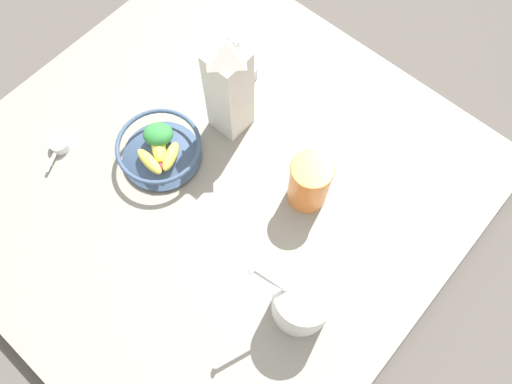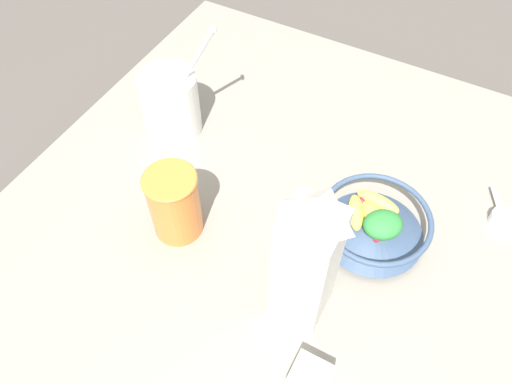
{
  "view_description": "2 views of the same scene",
  "coord_description": "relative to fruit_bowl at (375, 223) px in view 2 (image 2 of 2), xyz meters",
  "views": [
    {
      "loc": [
        -0.39,
        0.3,
        1.07
      ],
      "look_at": [
        -0.11,
        -0.02,
        0.09
      ],
      "focal_mm": 35.0,
      "sensor_mm": 36.0,
      "label": 1
    },
    {
      "loc": [
        0.17,
        -0.48,
        0.8
      ],
      "look_at": [
        -0.08,
        -0.02,
        0.12
      ],
      "focal_mm": 35.0,
      "sensor_mm": 36.0,
      "label": 2
    }
  ],
  "objects": [
    {
      "name": "measuring_scoop",
      "position": [
        0.2,
        0.14,
        -0.03
      ],
      "size": [
        0.06,
        0.09,
        0.02
      ],
      "color": "white",
      "rests_on": "countertop"
    },
    {
      "name": "fruit_bowl",
      "position": [
        0.0,
        0.0,
        0.0
      ],
      "size": [
        0.19,
        0.19,
        0.09
      ],
      "color": "#384C6B",
      "rests_on": "countertop"
    },
    {
      "name": "ground_plane",
      "position": [
        -0.12,
        -0.04,
        -0.08
      ],
      "size": [
        6.0,
        6.0,
        0.0
      ],
      "primitive_type": "plane",
      "color": "#4C4742"
    },
    {
      "name": "spice_jar",
      "position": [
        0.01,
        -0.28,
        -0.02
      ],
      "size": [
        0.06,
        0.06,
        0.04
      ],
      "color": "silver",
      "rests_on": "countertop"
    },
    {
      "name": "drinking_cup",
      "position": [
        -0.31,
        -0.14,
        0.03
      ],
      "size": [
        0.09,
        0.09,
        0.14
      ],
      "color": "orange",
      "rests_on": "countertop"
    },
    {
      "name": "yogurt_tub",
      "position": [
        -0.46,
        0.06,
        0.04
      ],
      "size": [
        0.15,
        0.12,
        0.24
      ],
      "color": "white",
      "rests_on": "countertop"
    },
    {
      "name": "milk_carton",
      "position": [
        -0.05,
        -0.18,
        0.1
      ],
      "size": [
        0.08,
        0.08,
        0.29
      ],
      "color": "silver",
      "rests_on": "countertop"
    },
    {
      "name": "countertop",
      "position": [
        -0.12,
        -0.04,
        -0.06
      ],
      "size": [
        1.06,
        1.06,
        0.05
      ],
      "color": "gray",
      "rests_on": "ground_plane"
    }
  ]
}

